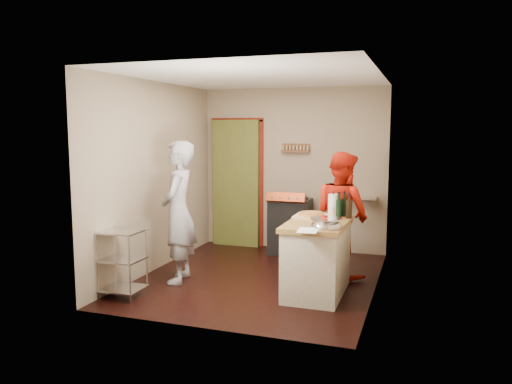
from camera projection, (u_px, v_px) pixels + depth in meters
floor at (259, 278)px, 6.58m from camera, size 3.50×3.50×0.00m
back_wall at (256, 178)px, 8.31m from camera, size 3.00×0.44×2.60m
left_wall at (156, 176)px, 6.89m from camera, size 0.04×3.50×2.60m
right_wall at (378, 184)px, 5.93m from camera, size 0.04×3.50×2.60m
ceiling at (259, 76)px, 6.25m from camera, size 3.00×3.50×0.02m
stove at (290, 225)px, 7.84m from camera, size 0.60×0.63×1.00m
wire_shelving at (122, 260)px, 5.80m from camera, size 0.48×0.40×0.80m
island at (318, 255)px, 5.92m from camera, size 0.69×1.30×1.18m
person_stripe at (178, 212)px, 6.34m from camera, size 0.57×0.74×1.80m
person_red at (342, 214)px, 6.61m from camera, size 1.02×1.00×1.66m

